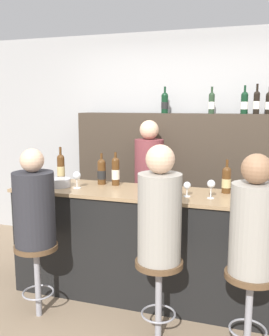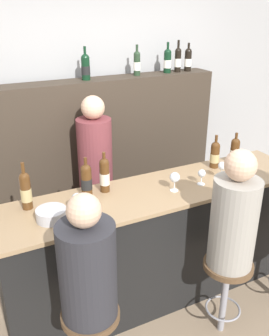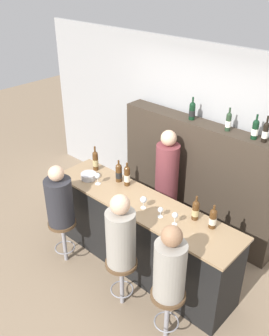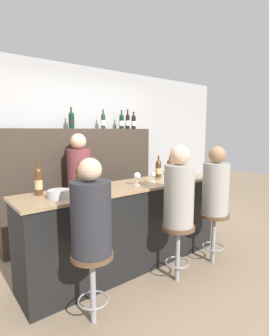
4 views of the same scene
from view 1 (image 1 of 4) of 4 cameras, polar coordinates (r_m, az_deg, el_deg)
The scene contains 26 objects.
ground_plane at distance 3.43m, azimuth 0.99°, elevation -21.14°, with size 16.00×16.00×0.00m, color #8C755B.
wall_back at distance 4.56m, azimuth 7.12°, elevation 3.90°, with size 6.40×0.05×2.60m.
bar_counter at distance 3.45m, azimuth 2.42°, elevation -11.68°, with size 2.54×0.61×0.99m.
back_bar_cabinet at distance 4.42m, azimuth 6.43°, elevation -2.50°, with size 2.37×0.28×1.65m.
wine_bottle_counter_0 at distance 3.79m, azimuth -11.15°, elevation 0.07°, with size 0.08×0.08×0.34m.
wine_bottle_counter_1 at distance 3.60m, azimuth -5.04°, elevation -0.51°, with size 0.08×0.08×0.30m.
wine_bottle_counter_2 at distance 3.54m, azimuth -2.90°, elevation -0.46°, with size 0.08×0.08×0.32m.
wine_bottle_counter_3 at distance 3.33m, azimuth 13.83°, elevation -1.72°, with size 0.08×0.08×0.29m.
wine_bottle_counter_4 at distance 3.32m, azimuth 17.59°, elevation -1.94°, with size 0.08×0.08×0.28m.
wine_bottle_backbar_0 at distance 4.35m, azimuth 4.63°, elevation 9.89°, with size 0.08×0.08×0.30m.
wine_bottle_backbar_1 at distance 4.26m, azimuth 11.67°, elevation 9.73°, with size 0.07×0.07×0.29m.
wine_bottle_backbar_2 at distance 4.24m, azimuth 16.40°, elevation 9.56°, with size 0.08×0.08×0.30m.
wine_bottle_backbar_3 at distance 4.23m, azimuth 18.10°, elevation 9.53°, with size 0.07×0.07×0.32m.
wine_bottle_backbar_4 at distance 4.24m, azimuth 19.82°, elevation 9.34°, with size 0.07×0.07×0.28m.
wine_glass_0 at distance 3.46m, azimuth -8.79°, elevation -1.24°, with size 0.07×0.07×0.16m.
wine_glass_1 at distance 3.19m, azimuth 3.62°, elevation -2.13°, with size 0.08×0.08×0.15m.
wine_glass_2 at distance 3.15m, azimuth 8.02°, elevation -2.75°, with size 0.06×0.06×0.13m.
wine_glass_3 at distance 3.11m, azimuth 11.60°, elevation -2.50°, with size 0.07×0.07×0.15m.
metal_bowl at distance 3.56m, azimuth -11.31°, elevation -2.20°, with size 0.20×0.20×0.08m.
bar_stool_left at distance 3.27m, azimuth -14.68°, elevation -13.48°, with size 0.35×0.35×0.63m.
guest_seated_left at distance 3.11m, azimuth -15.05°, elevation -5.39°, with size 0.33×0.33×0.79m.
bar_stool_middle at distance 2.88m, azimuth 3.72°, elevation -16.45°, with size 0.35×0.35×0.63m.
guest_seated_middle at distance 2.69m, azimuth 3.84°, elevation -6.58°, with size 0.32×0.32×0.85m.
bar_stool_right at distance 2.81m, azimuth 17.16°, elevation -17.58°, with size 0.35×0.35×0.63m.
guest_seated_right at distance 2.63m, azimuth 17.70°, elevation -7.89°, with size 0.31×0.31×0.82m.
bartender at distance 4.15m, azimuth 2.18°, elevation -4.49°, with size 0.31×0.31×1.59m.
Camera 1 is at (0.86, -2.81, 1.76)m, focal length 40.00 mm.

